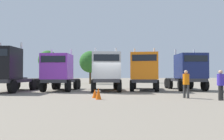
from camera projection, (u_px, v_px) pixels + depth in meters
The scene contains 13 objects.
ground at pixel (108, 93), 17.89m from camera, with size 200.00×200.00×0.00m, color gray.
semi_truck_black at pixel (7, 70), 18.66m from camera, with size 3.52×6.63×4.34m.
semi_truck_purple at pixel (59, 72), 20.13m from camera, with size 3.40×5.97×3.94m.
semi_truck_silver at pixel (106, 71), 19.68m from camera, with size 2.87×6.00×4.02m.
semi_truck_orange at pixel (144, 71), 20.61m from camera, with size 3.99×6.44×4.09m.
semi_truck_navy at pixel (188, 71), 21.22m from camera, with size 3.03×6.06×4.07m.
visitor_in_hivis at pixel (186, 82), 13.86m from camera, with size 0.54×0.54×1.77m.
visitor_with_camera at pixel (221, 83), 12.66m from camera, with size 0.55×0.55×1.76m.
traffic_cone_near at pixel (98, 94), 13.13m from camera, with size 0.36×0.36×0.69m, color #F2590C.
traffic_cone_mid at pixel (95, 93), 14.03m from camera, with size 0.36×0.36×0.58m, color #F2590C.
oak_far_left at pixel (48, 60), 37.40m from camera, with size 3.28×3.28×5.72m.
oak_far_centre at pixel (90, 62), 37.64m from camera, with size 3.74×3.74×5.64m.
oak_far_right at pixel (146, 65), 42.27m from camera, with size 2.97×2.97×4.90m.
Camera 1 is at (-1.76, -17.85, 1.45)m, focal length 35.04 mm.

